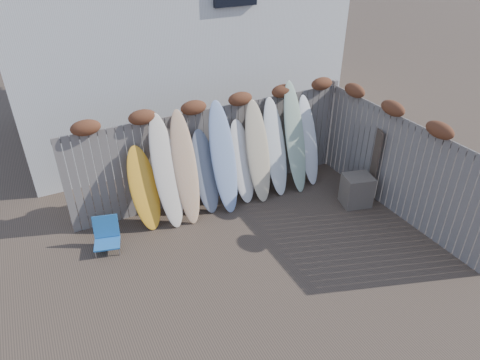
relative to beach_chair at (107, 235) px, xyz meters
name	(u,v)px	position (x,y,z in m)	size (l,w,h in m)	color
ground	(271,259)	(2.49, -1.66, -0.28)	(80.00, 80.00, 0.00)	#493A2D
back_fence	(216,145)	(2.55, 0.73, 0.91)	(6.05, 0.28, 2.24)	slate
right_fence	(398,160)	(5.48, -1.41, 0.86)	(0.28, 4.40, 2.24)	slate
house	(164,7)	(2.99, 4.84, 2.92)	(8.50, 5.50, 6.33)	silver
beach_chair	(107,235)	(0.00, 0.00, 0.00)	(0.56, 0.58, 0.60)	#246AB6
wooden_crate	(357,190)	(4.97, -0.98, 0.06)	(0.57, 0.48, 0.67)	#6B5F50
lattice_panel	(369,156)	(5.58, -0.55, 0.50)	(0.04, 1.04, 1.57)	#2F231D
surfboard_0	(144,189)	(0.87, 0.35, 0.54)	(0.54, 0.07, 1.70)	#FFAD26
surfboard_1	(166,172)	(1.31, 0.30, 0.81)	(0.49, 0.07, 2.26)	#EFDFC7
surfboard_2	(185,168)	(1.68, 0.26, 0.81)	(0.46, 0.07, 2.27)	#F6BD8E
surfboard_3	(205,172)	(2.13, 0.35, 0.57)	(0.50, 0.07, 1.76)	slate
surfboard_4	(223,158)	(2.50, 0.27, 0.83)	(0.51, 0.07, 2.31)	#92AAD5
surfboard_5	(242,162)	(2.95, 0.35, 0.59)	(0.50, 0.07, 1.80)	white
surfboard_6	(258,152)	(3.29, 0.28, 0.77)	(0.50, 0.07, 2.17)	beige
surfboard_7	(275,148)	(3.73, 0.32, 0.75)	(0.48, 0.07, 2.14)	white
surfboard_8	(295,138)	(4.19, 0.28, 0.89)	(0.46, 0.07, 2.43)	#ACC7A7
surfboard_9	(308,141)	(4.60, 0.34, 0.70)	(0.46, 0.07, 2.04)	white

